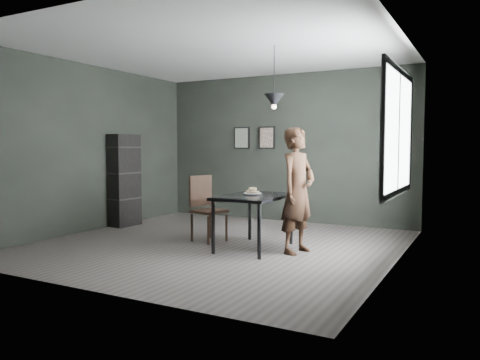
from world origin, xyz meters
The scene contains 13 objects.
ground centered at (0.00, 0.00, 0.00)m, with size 5.00×5.00×0.00m, color #342F2D.
back_wall centered at (0.00, 2.50, 1.40)m, with size 5.00×0.10×2.80m, color black.
ceiling centered at (0.00, 0.00, 2.80)m, with size 5.00×5.00×0.02m.
window_assembly centered at (2.47, 0.20, 1.60)m, with size 0.04×1.96×1.56m.
cafe_table centered at (0.60, 0.00, 0.67)m, with size 0.80×1.20×0.75m.
white_plate centered at (0.54, 0.07, 0.76)m, with size 0.23×0.23×0.01m, color white.
donut_pile centered at (0.54, 0.07, 0.80)m, with size 0.22×0.16×0.09m.
woman centered at (1.22, 0.05, 0.84)m, with size 0.61×0.40×1.68m, color black.
wood_chair centered at (-0.30, 0.15, 0.56)m, with size 0.53×0.53×0.99m.
shelf_unit centered at (-2.32, 0.63, 0.82)m, with size 0.31×0.55×1.64m, color black.
pendant_lamp centered at (0.85, 0.10, 2.05)m, with size 0.28×0.28×0.86m.
framed_print_left centered at (-0.90, 2.47, 1.60)m, with size 0.34×0.04×0.44m.
framed_print_right centered at (-0.35, 2.47, 1.60)m, with size 0.34×0.04×0.44m.
Camera 1 is at (3.47, -5.80, 1.41)m, focal length 35.00 mm.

